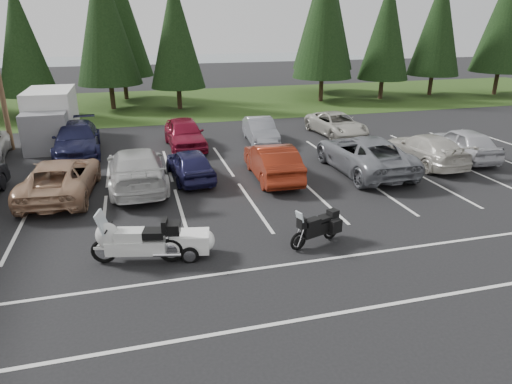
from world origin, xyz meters
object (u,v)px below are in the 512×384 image
at_px(box_truck, 50,119).
at_px(car_near_2, 61,178).
at_px(car_far_3, 260,131).
at_px(car_near_3, 137,168).
at_px(car_near_4, 190,164).
at_px(touring_motorcycle, 136,237).
at_px(car_far_2, 185,133).
at_px(car_near_6, 364,154).
at_px(adventure_motorcycle, 315,225).
at_px(car_near_5, 272,161).
at_px(car_near_8, 462,143).
at_px(car_near_7, 425,149).
at_px(cargo_trailer, 190,244).
at_px(car_far_1, 77,139).
at_px(car_far_4, 336,124).

relative_size(box_truck, car_near_2, 1.05).
bearing_deg(car_near_2, car_far_3, -143.72).
distance_m(car_near_3, car_near_4, 2.29).
xyz_separation_m(car_far_3, touring_motorcycle, (-7.08, -12.23, 0.12)).
distance_m(car_far_2, touring_motorcycle, 12.52).
xyz_separation_m(car_near_6, adventure_motorcycle, (-4.87, -6.23, -0.19)).
height_order(car_near_5, car_far_2, car_far_2).
bearing_deg(car_near_8, car_near_3, 5.22).
relative_size(car_near_5, car_far_3, 1.13).
bearing_deg(car_near_5, car_near_3, -1.89).
relative_size(car_near_4, touring_motorcycle, 1.38).
bearing_deg(car_near_8, car_far_3, -27.50).
height_order(car_near_5, car_near_8, car_near_8).
bearing_deg(car_near_2, adventure_motorcycle, 145.94).
distance_m(car_near_4, car_near_7, 11.20).
bearing_deg(car_far_3, car_near_7, -38.31).
height_order(car_far_2, cargo_trailer, car_far_2).
relative_size(box_truck, car_near_5, 1.20).
xyz_separation_m(car_far_1, cargo_trailer, (4.18, -12.35, -0.42)).
height_order(car_near_4, car_near_8, car_near_8).
distance_m(car_near_3, car_near_6, 10.04).
relative_size(car_near_5, car_far_4, 0.97).
xyz_separation_m(box_truck, car_near_5, (10.09, -8.64, -0.68)).
xyz_separation_m(car_far_1, car_far_4, (14.61, 0.33, -0.13)).
relative_size(car_near_8, adventure_motorcycle, 2.16).
relative_size(car_near_2, car_far_4, 1.12).
bearing_deg(car_far_3, car_far_2, -175.47).
distance_m(car_near_5, adventure_motorcycle, 6.40).
bearing_deg(car_near_6, car_far_2, -40.65).
distance_m(car_near_5, car_far_3, 6.25).
xyz_separation_m(box_truck, car_near_4, (6.61, -7.81, -0.77)).
xyz_separation_m(car_near_2, car_far_4, (14.68, 6.46, -0.08)).
bearing_deg(car_far_2, car_far_3, -1.70).
distance_m(car_near_3, car_far_3, 8.97).
bearing_deg(car_near_4, car_near_7, 171.46).
xyz_separation_m(touring_motorcycle, cargo_trailer, (1.52, 0.02, -0.43)).
bearing_deg(touring_motorcycle, car_near_5, 59.13).
bearing_deg(car_near_6, car_near_8, -174.14).
bearing_deg(car_near_5, adventure_motorcycle, 87.05).
height_order(car_far_3, touring_motorcycle, touring_motorcycle).
bearing_deg(touring_motorcycle, car_near_8, 35.62).
distance_m(car_near_8, car_far_2, 14.29).
distance_m(box_truck, car_near_2, 8.66).
bearing_deg(car_near_2, car_far_4, -151.40).
relative_size(car_near_4, car_far_2, 0.86).
relative_size(car_near_3, car_near_6, 0.94).
xyz_separation_m(car_near_2, car_near_7, (16.33, 0.03, -0.02)).
height_order(car_near_7, car_far_1, car_far_1).
relative_size(car_near_8, car_far_2, 0.97).
height_order(car_near_4, adventure_motorcycle, car_near_4).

